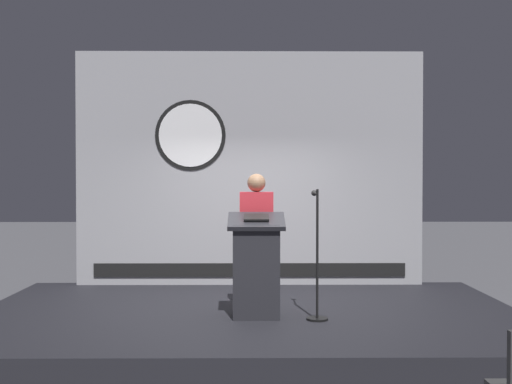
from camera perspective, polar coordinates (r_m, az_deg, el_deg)
ground_plane at (r=7.65m, az=-0.59°, el=-12.88°), size 40.00×40.00×0.00m
stage_platform at (r=7.61m, az=-0.59°, el=-11.78°), size 6.40×4.00×0.30m
banner_display at (r=9.27m, az=-0.68°, el=2.11°), size 5.10×0.12×3.43m
podium at (r=7.12m, az=0.03°, el=-6.81°), size 0.64×0.49×1.18m
speaker_person at (r=7.56m, az=0.04°, el=-4.36°), size 0.40×0.26×1.62m
microphone_stand at (r=7.06m, az=5.54°, el=-7.41°), size 0.24×0.50×1.45m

